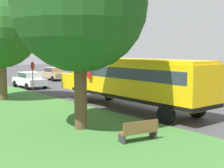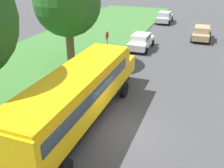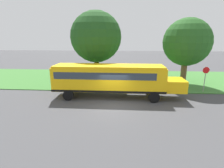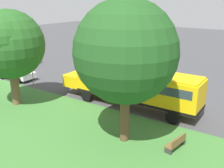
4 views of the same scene
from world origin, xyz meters
name	(u,v)px [view 4 (image 4 of 4)]	position (x,y,z in m)	size (l,w,h in m)	color
ground_plane	(143,97)	(0.00, 0.00, 0.00)	(120.00, 120.00, 0.00)	#424244
grass_verge	(69,145)	(-10.00, 0.00, 0.04)	(12.00, 80.00, 0.08)	#3D7533
school_bus	(133,84)	(-2.42, -0.27, 1.92)	(2.85, 12.42, 3.16)	yellow
car_white_nearest	(17,72)	(-2.80, 14.20, 0.88)	(2.02, 4.40, 1.56)	silver
car_tan_middle	(24,57)	(2.80, 19.91, 0.88)	(2.02, 4.40, 1.56)	tan
oak_tree_beside_bus	(128,49)	(-7.44, -2.57, 5.85)	(6.08, 6.08, 8.77)	brown
oak_tree_roadside_mid	(9,44)	(-7.74, 8.02, 5.25)	(5.50, 5.50, 7.89)	brown
stop_sign	(33,75)	(-4.60, 9.39, 1.74)	(0.08, 0.68, 2.74)	gray
park_bench	(176,143)	(-6.87, -5.67, 0.47)	(1.66, 0.78, 0.92)	brown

